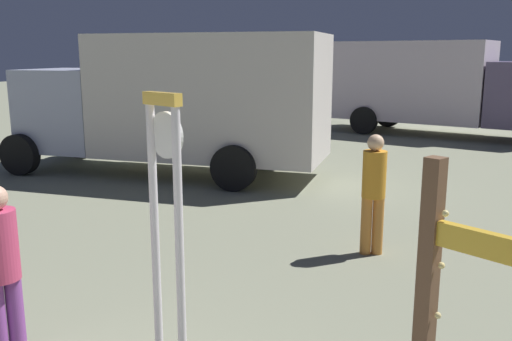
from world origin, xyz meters
The scene contains 6 objects.
standing_clock centered at (0.50, 2.43, 1.40)m, with size 0.40×0.21×2.33m.
arrow_sign centered at (2.86, 1.83, 1.31)m, with size 0.87×0.53×2.06m.
person_near_clock centered at (-0.82, 1.92, 0.88)m, with size 0.30×0.30×1.57m.
person_distant centered at (1.49, 5.81, 0.90)m, with size 0.31×0.31×1.61m.
box_truck_near centered at (-3.43, 9.09, 1.62)m, with size 7.15×3.08×3.01m.
box_truck_far centered at (0.81, 17.64, 1.64)m, with size 7.47×3.57×3.00m.
Camera 1 is at (2.89, -1.23, 2.63)m, focal length 38.84 mm.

